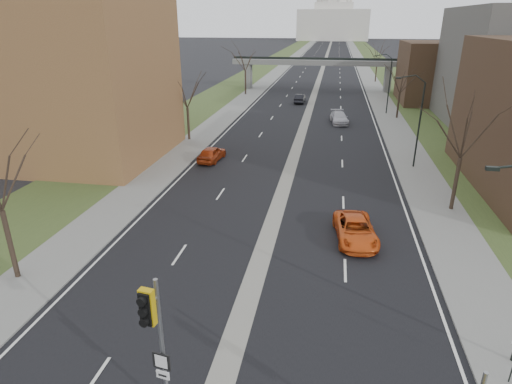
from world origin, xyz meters
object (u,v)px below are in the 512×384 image
(car_left_near, at_px, (212,154))
(car_right_mid, at_px, (339,118))
(signal_pole_median, at_px, (155,330))
(car_left_far, at_px, (300,98))
(car_right_near, at_px, (355,230))

(car_left_near, relative_size, car_right_mid, 0.84)
(signal_pole_median, distance_m, car_left_far, 64.54)
(signal_pole_median, relative_size, car_right_near, 1.09)
(car_right_near, bearing_deg, signal_pole_median, -122.46)
(car_right_mid, bearing_deg, car_left_far, 106.33)
(car_left_near, bearing_deg, signal_pole_median, 108.10)
(car_left_near, height_order, car_right_mid, car_right_mid)
(car_right_near, height_order, car_right_mid, car_right_mid)
(car_left_near, height_order, car_left_far, car_left_near)
(car_left_far, bearing_deg, car_right_near, 100.77)
(car_left_near, distance_m, car_left_far, 35.11)
(car_right_mid, bearing_deg, signal_pole_median, -104.90)
(signal_pole_median, distance_m, car_right_mid, 50.03)
(car_left_near, bearing_deg, car_left_far, -94.40)
(car_left_far, xyz_separation_m, car_right_near, (7.66, -49.34, -0.01))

